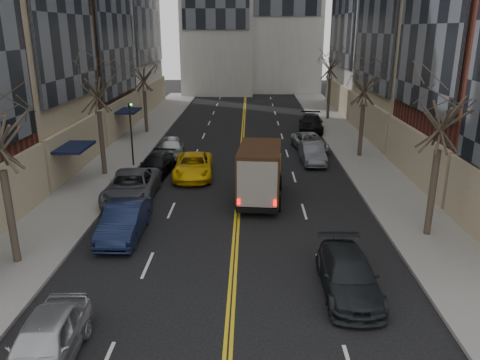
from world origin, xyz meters
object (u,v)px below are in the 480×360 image
(observer_sedan, at_px, (349,275))
(pedestrian, at_px, (256,190))
(ups_truck, at_px, (260,173))
(taxi, at_px, (193,166))

(observer_sedan, bearing_deg, pedestrian, 111.00)
(ups_truck, relative_size, pedestrian, 3.07)
(taxi, distance_m, pedestrian, 6.68)
(taxi, bearing_deg, ups_truck, -48.88)
(ups_truck, xyz_separation_m, observer_sedan, (3.00, -9.56, -0.91))
(taxi, bearing_deg, pedestrian, -56.76)
(ups_truck, bearing_deg, pedestrian, -96.49)
(taxi, relative_size, pedestrian, 2.68)
(ups_truck, height_order, observer_sedan, ups_truck)
(pedestrian, bearing_deg, ups_truck, -4.88)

